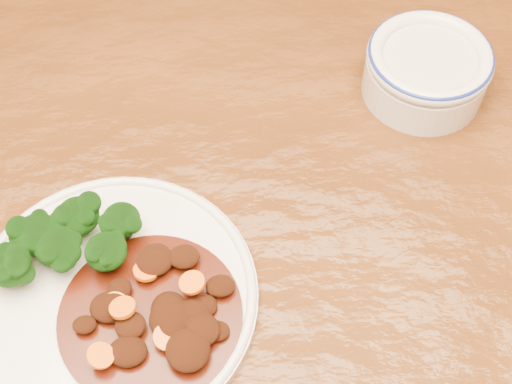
{
  "coord_description": "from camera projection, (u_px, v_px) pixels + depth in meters",
  "views": [
    {
      "loc": [
        0.01,
        -0.28,
        1.33
      ],
      "look_at": [
        0.02,
        0.1,
        0.77
      ],
      "focal_mm": 50.0,
      "sensor_mm": 36.0,
      "label": 1
    }
  ],
  "objects": [
    {
      "name": "dining_table",
      "position": [
        237.0,
        336.0,
        0.7
      ],
      "size": [
        1.55,
        0.99,
        0.75
      ],
      "rotation": [
        0.0,
        0.0,
        0.06
      ],
      "color": "#5D3110",
      "rests_on": "ground"
    },
    {
      "name": "dinner_plate",
      "position": [
        113.0,
        297.0,
        0.63
      ],
      "size": [
        0.26,
        0.26,
        0.02
      ],
      "rotation": [
        0.0,
        0.0,
        -0.0
      ],
      "color": "white",
      "rests_on": "dining_table"
    },
    {
      "name": "broccoli_florets",
      "position": [
        60.0,
        243.0,
        0.63
      ],
      "size": [
        0.13,
        0.09,
        0.04
      ],
      "color": "#608444",
      "rests_on": "dinner_plate"
    },
    {
      "name": "mince_stew",
      "position": [
        160.0,
        314.0,
        0.61
      ],
      "size": [
        0.16,
        0.16,
        0.03
      ],
      "color": "#421207",
      "rests_on": "dinner_plate"
    },
    {
      "name": "dip_bowl",
      "position": [
        427.0,
        69.0,
        0.75
      ],
      "size": [
        0.13,
        0.13,
        0.06
      ],
      "rotation": [
        0.0,
        0.0,
        -0.41
      ],
      "color": "silver",
      "rests_on": "dining_table"
    }
  ]
}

